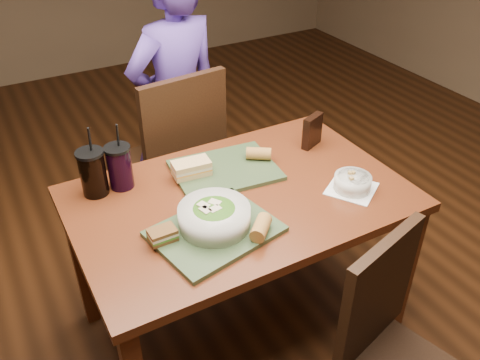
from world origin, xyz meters
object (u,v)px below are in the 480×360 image
chair_far (179,154)px  salad_bowl (214,215)px  baguette_near (261,228)px  sandwich_far (191,168)px  baguette_far (259,154)px  tray_far (225,170)px  cup_berry (120,167)px  tray_near (215,231)px  cup_cola (93,172)px  dining_table (240,213)px  diner (177,105)px  sandwich_near (162,235)px  soup_bowl (352,182)px  chip_bag (312,131)px  chair_near (389,347)px

chair_far → salad_bowl: chair_far is taller
chair_far → baguette_near: 0.98m
sandwich_far → baguette_far: 0.30m
salad_bowl → sandwich_far: (0.07, 0.34, -0.01)m
tray_far → cup_berry: bearing=165.0°
tray_near → cup_cola: size_ratio=1.44×
tray_near → cup_berry: (-0.19, 0.45, 0.08)m
dining_table → cup_cola: 0.60m
chair_far → tray_far: chair_far is taller
dining_table → cup_cola: bearing=149.5°
salad_bowl → tray_far: bearing=56.6°
tray_near → tray_far: bearing=57.2°
salad_bowl → baguette_far: bearing=40.1°
diner → cup_cola: 0.84m
sandwich_near → sandwich_far: 0.42m
diner → chair_far: bearing=55.2°
dining_table → diner: bearing=83.2°
soup_bowl → chair_far: bearing=113.9°
sandwich_far → baguette_far: bearing=-5.6°
tray_near → salad_bowl: size_ratio=1.63×
dining_table → salad_bowl: salad_bowl is taller
chair_far → tray_near: 0.89m
salad_bowl → baguette_near: bearing=-45.4°
baguette_far → chip_bag: size_ratio=0.71×
chair_near → cup_cola: bearing=124.2°
diner → sandwich_far: size_ratio=9.38×
tray_near → sandwich_far: size_ratio=2.63×
soup_bowl → baguette_far: (-0.22, 0.35, 0.01)m
chip_bag → cup_berry: bearing=150.4°
chair_near → cup_berry: 1.19m
sandwich_far → chip_bag: bearing=-2.0°
baguette_near → cup_cola: (-0.43, 0.55, 0.05)m
diner → salad_bowl: (-0.29, -1.01, 0.06)m
sandwich_near → cup_cola: bearing=105.6°
chip_bag → soup_bowl: bearing=-122.6°
tray_near → baguette_near: bearing=-37.2°
salad_bowl → chair_far: bearing=76.1°
tray_far → sandwich_far: (-0.14, 0.03, 0.04)m
tray_far → baguette_far: (0.16, -0.00, 0.04)m
baguette_near → cup_berry: 0.63m
diner → chair_near: bearing=82.0°
tray_near → sandwich_near: bearing=168.4°
salad_bowl → baguette_near: 0.17m
dining_table → chip_bag: (0.47, 0.18, 0.16)m
cup_cola → baguette_far: bearing=-9.8°
baguette_far → chair_near: bearing=-90.3°
tray_near → baguette_near: 0.17m
chair_far → tray_far: (0.00, -0.51, 0.19)m
tray_near → cup_cola: (-0.30, 0.45, 0.09)m
diner → tray_far: diner is taller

